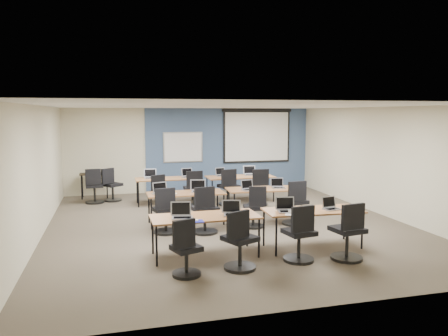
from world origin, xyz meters
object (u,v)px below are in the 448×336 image
object	(u,v)px
task_chair_4	(166,214)
utility_table	(94,177)
projector_screen	(257,133)
task_chair_5	(205,214)
task_chair_7	(295,206)
laptop_11	(250,173)
laptop_2	(287,208)
laptop_9	(187,175)
laptop_5	(199,189)
laptop_6	(248,188)
laptop_1	(233,211)
laptop_0	(182,214)
task_chair_6	(254,211)
training_table_front_left	(205,218)
task_chair_1	(239,245)
training_table_mid_left	(186,195)
task_chair_10	(229,190)
laptop_10	(221,174)
laptop_7	(278,185)
training_table_back_right	(240,178)
task_chair_8	(160,196)
task_chair_0	(186,253)
whiteboard	(183,147)
training_table_mid_right	(264,190)
laptop_4	(160,191)
task_chair_11	(258,190)
laptop_8	(151,176)
spare_chair_b	(94,189)
training_table_back_left	(166,180)
laptop_3	(331,206)
task_chair_3	(348,236)
training_table_front_right	(313,212)
task_chair_9	(194,192)
task_chair_2	(300,238)

from	to	relation	value
task_chair_4	utility_table	xyz separation A→B (m)	(-1.58, 4.51, 0.23)
projector_screen	task_chair_5	xyz separation A→B (m)	(-2.88, -5.04, -1.46)
task_chair_7	laptop_11	size ratio (longest dim) A/B	2.89
laptop_2	laptop_9	world-z (taller)	laptop_2
laptop_5	laptop_6	xyz separation A→B (m)	(1.17, -0.10, -0.01)
laptop_1	laptop_0	bearing A→B (deg)	-165.63
task_chair_4	task_chair_6	xyz separation A→B (m)	(1.97, -0.02, -0.02)
training_table_front_left	task_chair_1	world-z (taller)	task_chair_1
training_table_mid_left	laptop_9	distance (m)	2.44
training_table_mid_left	laptop_5	xyz separation A→B (m)	(0.32, 0.07, 0.11)
task_chair_10	laptop_9	bearing A→B (deg)	132.82
laptop_10	laptop_7	bearing A→B (deg)	-85.43
training_table_back_right	laptop_7	distance (m)	2.16
task_chair_8	task_chair_6	bearing A→B (deg)	-74.09
task_chair_0	laptop_6	size ratio (longest dim) A/B	3.07
whiteboard	training_table_back_right	bearing A→B (deg)	-55.52
whiteboard	task_chair_4	xyz separation A→B (m)	(-1.18, -4.86, -1.03)
training_table_mid_right	laptop_4	xyz separation A→B (m)	(-2.51, -0.08, 0.11)
training_table_mid_right	task_chair_11	xyz separation A→B (m)	(0.34, 1.41, -0.26)
whiteboard	laptop_4	bearing A→B (deg)	-106.17
laptop_8	spare_chair_b	distance (m)	1.65
training_table_back_left	laptop_3	size ratio (longest dim) A/B	5.55
training_table_front_left	task_chair_6	size ratio (longest dim) A/B	2.01
training_table_mid_left	task_chair_11	size ratio (longest dim) A/B	1.70
task_chair_1	task_chair_10	xyz separation A→B (m)	(1.15, 4.89, 0.01)
laptop_7	laptop_1	bearing A→B (deg)	-115.11
training_table_mid_right	task_chair_4	size ratio (longest dim) A/B	1.80
laptop_1	task_chair_3	distance (m)	2.06
training_table_back_right	training_table_front_right	bearing A→B (deg)	-89.91
training_table_mid_left	task_chair_10	xyz separation A→B (m)	(1.49, 1.71, -0.26)
training_table_front_left	laptop_7	world-z (taller)	laptop_7
training_table_front_left	laptop_2	world-z (taller)	laptop_2
training_table_back_left	task_chair_11	distance (m)	2.60
laptop_7	task_chair_9	bearing A→B (deg)	149.63
laptop_7	task_chair_11	xyz separation A→B (m)	(-0.01, 1.42, -0.36)
whiteboard	laptop_5	bearing A→B (deg)	-94.29
laptop_6	laptop_10	world-z (taller)	laptop_6
laptop_0	task_chair_0	bearing A→B (deg)	-85.27
training_table_front_right	laptop_2	size ratio (longest dim) A/B	5.28
laptop_2	task_chair_9	size ratio (longest dim) A/B	0.34
laptop_1	task_chair_8	size ratio (longest dim) A/B	0.35
task_chair_2	laptop_11	xyz separation A→B (m)	(0.88, 5.44, 0.38)
training_table_front_left	task_chair_4	size ratio (longest dim) A/B	1.91
laptop_5	laptop_11	xyz separation A→B (m)	(2.01, 2.30, 0.00)
training_table_mid_right	spare_chair_b	xyz separation A→B (m)	(-4.06, 2.85, -0.27)
laptop_3	laptop_4	distance (m)	3.81
task_chair_0	laptop_11	bearing A→B (deg)	43.31
task_chair_10	spare_chair_b	world-z (taller)	task_chair_10
training_table_front_left	laptop_4	bearing A→B (deg)	102.00
projector_screen	task_chair_6	size ratio (longest dim) A/B	2.52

